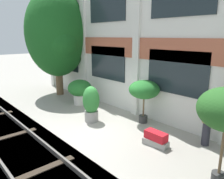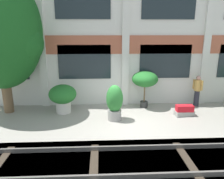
{
  "view_description": "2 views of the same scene",
  "coord_description": "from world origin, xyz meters",
  "px_view_note": "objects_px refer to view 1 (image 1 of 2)",
  "views": [
    {
      "loc": [
        6.61,
        -4.86,
        3.63
      ],
      "look_at": [
        -0.01,
        1.05,
        1.44
      ],
      "focal_mm": 35.0,
      "sensor_mm": 36.0,
      "label": 1
    },
    {
      "loc": [
        -1.21,
        -8.44,
        3.76
      ],
      "look_at": [
        -0.76,
        0.75,
        1.28
      ],
      "focal_mm": 35.0,
      "sensor_mm": 36.0,
      "label": 2
    }
  ],
  "objects_px": {
    "resident_by_doorway": "(207,122)",
    "potted_plant_square_trough": "(156,139)",
    "potted_plant_glazed_jar": "(80,90)",
    "potted_plant_fluted_column": "(91,103)",
    "potted_plant_tall_urn": "(144,90)",
    "broadleaf_tree": "(57,35)"
  },
  "relations": [
    {
      "from": "potted_plant_fluted_column",
      "to": "resident_by_doorway",
      "type": "distance_m",
      "value": 4.61
    },
    {
      "from": "resident_by_doorway",
      "to": "potted_plant_square_trough",
      "type": "bearing_deg",
      "value": 7.69
    },
    {
      "from": "potted_plant_fluted_column",
      "to": "potted_plant_square_trough",
      "type": "relative_size",
      "value": 1.74
    },
    {
      "from": "potted_plant_fluted_column",
      "to": "potted_plant_square_trough",
      "type": "bearing_deg",
      "value": 5.63
    },
    {
      "from": "potted_plant_fluted_column",
      "to": "potted_plant_tall_urn",
      "type": "bearing_deg",
      "value": 44.59
    },
    {
      "from": "broadleaf_tree",
      "to": "resident_by_doorway",
      "type": "height_order",
      "value": "broadleaf_tree"
    },
    {
      "from": "potted_plant_square_trough",
      "to": "resident_by_doorway",
      "type": "bearing_deg",
      "value": 49.63
    },
    {
      "from": "resident_by_doorway",
      "to": "potted_plant_tall_urn",
      "type": "bearing_deg",
      "value": -41.05
    },
    {
      "from": "potted_plant_glazed_jar",
      "to": "potted_plant_fluted_column",
      "type": "bearing_deg",
      "value": -22.79
    },
    {
      "from": "potted_plant_tall_urn",
      "to": "resident_by_doorway",
      "type": "relative_size",
      "value": 1.16
    },
    {
      "from": "broadleaf_tree",
      "to": "potted_plant_fluted_column",
      "type": "relative_size",
      "value": 4.07
    },
    {
      "from": "broadleaf_tree",
      "to": "potted_plant_glazed_jar",
      "type": "distance_m",
      "value": 3.88
    },
    {
      "from": "potted_plant_square_trough",
      "to": "broadleaf_tree",
      "type": "bearing_deg",
      "value": 173.8
    },
    {
      "from": "broadleaf_tree",
      "to": "potted_plant_glazed_jar",
      "type": "relative_size",
      "value": 4.7
    },
    {
      "from": "potted_plant_glazed_jar",
      "to": "potted_plant_tall_urn",
      "type": "height_order",
      "value": "potted_plant_tall_urn"
    },
    {
      "from": "potted_plant_glazed_jar",
      "to": "resident_by_doorway",
      "type": "relative_size",
      "value": 0.85
    },
    {
      "from": "potted_plant_square_trough",
      "to": "potted_plant_glazed_jar",
      "type": "bearing_deg",
      "value": 173.07
    },
    {
      "from": "potted_plant_fluted_column",
      "to": "potted_plant_square_trough",
      "type": "xyz_separation_m",
      "value": [
        3.22,
        0.32,
        -0.58
      ]
    },
    {
      "from": "potted_plant_glazed_jar",
      "to": "potted_plant_tall_urn",
      "type": "bearing_deg",
      "value": 8.25
    },
    {
      "from": "potted_plant_fluted_column",
      "to": "potted_plant_square_trough",
      "type": "distance_m",
      "value": 3.28
    },
    {
      "from": "potted_plant_fluted_column",
      "to": "potted_plant_glazed_jar",
      "type": "relative_size",
      "value": 1.15
    },
    {
      "from": "potted_plant_glazed_jar",
      "to": "resident_by_doorway",
      "type": "bearing_deg",
      "value": 5.27
    }
  ]
}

